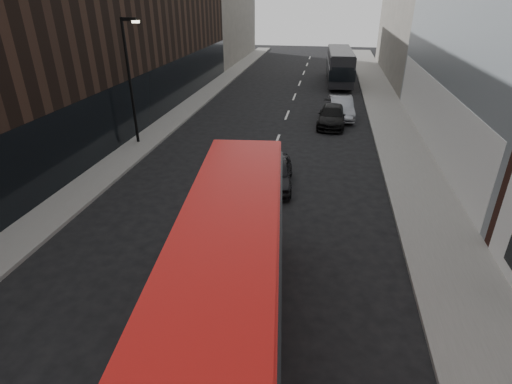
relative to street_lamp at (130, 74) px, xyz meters
The scene contains 10 objects.
sidewalk_right 17.69m from the street_lamp, 24.00° to the left, with size 3.00×80.00×0.15m, color slate.
sidewalk_left 8.12m from the street_lamp, 88.20° to the left, with size 2.00×80.00×0.15m, color slate.
building_left_mid 12.76m from the street_lamp, 105.29° to the left, with size 5.00×24.00×14.00m, color black.
building_left_far 34.24m from the street_lamp, 95.51° to the left, with size 5.00×20.00×13.00m, color #615D56.
street_lamp is the anchor object (origin of this frame).
red_bus 17.01m from the street_lamp, 57.10° to the right, with size 3.48×10.14×4.03m.
grey_bus 24.23m from the street_lamp, 59.91° to the left, with size 2.78×10.14×3.25m.
car_a 10.59m from the street_lamp, 26.03° to the right, with size 1.57×3.91×1.33m, color black.
car_b 14.94m from the street_lamp, 33.37° to the left, with size 1.60×4.60×1.51m, color gray.
car_c 13.48m from the street_lamp, 27.46° to the left, with size 1.86×4.57×1.33m, color black.
Camera 1 is at (2.89, -3.60, 8.33)m, focal length 28.00 mm.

